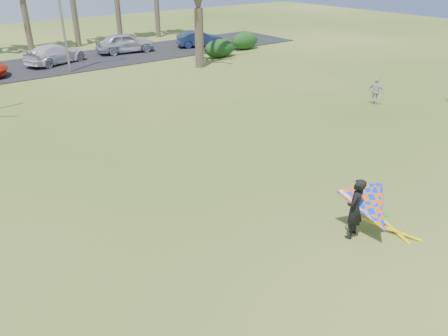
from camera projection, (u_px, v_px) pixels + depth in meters
ground at (265, 224)px, 13.01m from camera, size 100.00×100.00×0.00m
parking_strip at (27, 68)px, 30.87m from camera, size 46.00×7.00×0.06m
streetlight at (62, 3)px, 27.95m from camera, size 2.28×0.18×8.00m
hedge_near at (220, 48)px, 33.96m from camera, size 2.81×1.27×1.41m
hedge_far at (245, 41)px, 36.85m from camera, size 2.62×1.23×1.46m
car_3 at (55, 54)px, 31.79m from camera, size 5.10×3.53×1.37m
car_4 at (125, 43)px, 35.34m from camera, size 4.81×2.42×1.57m
car_5 at (200, 39)px, 37.69m from camera, size 4.22×2.66×1.31m
pedestrian_b at (376, 92)px, 23.12m from camera, size 0.53×0.90×1.45m
kite_flyer at (370, 209)px, 12.18m from camera, size 2.13×2.39×2.02m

